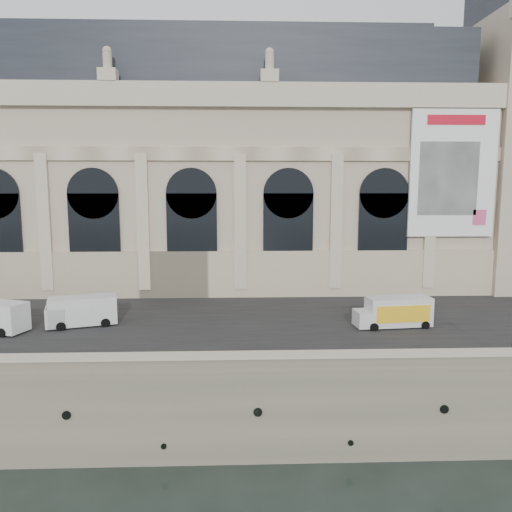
{
  "coord_description": "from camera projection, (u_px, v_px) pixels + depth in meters",
  "views": [
    {
      "loc": [
        0.83,
        -29.88,
        17.93
      ],
      "look_at": [
        2.65,
        22.0,
        10.44
      ],
      "focal_mm": 35.0,
      "sensor_mm": 36.0,
      "label": 1
    }
  ],
  "objects": [
    {
      "name": "quay",
      "position": [
        233.0,
        297.0,
        66.28
      ],
      "size": [
        160.0,
        70.0,
        6.0
      ],
      "primitive_type": "cube",
      "color": "gray",
      "rests_on": "ground"
    },
    {
      "name": "box_truck",
      "position": [
        394.0,
        312.0,
        41.8
      ],
      "size": [
        6.53,
        2.79,
        2.56
      ],
      "color": "silver",
      "rests_on": "quay"
    },
    {
      "name": "ground",
      "position": [
        227.0,
        465.0,
        32.09
      ],
      "size": [
        260.0,
        260.0,
        0.0
      ],
      "primitive_type": "plane",
      "color": "black",
      "rests_on": "ground"
    },
    {
      "name": "street",
      "position": [
        230.0,
        317.0,
        45.08
      ],
      "size": [
        160.0,
        24.0,
        0.06
      ],
      "primitive_type": "cube",
      "color": "#2D2D2D",
      "rests_on": "quay"
    },
    {
      "name": "parapet",
      "position": [
        226.0,
        363.0,
        31.74
      ],
      "size": [
        160.0,
        1.4,
        1.21
      ],
      "color": "gray",
      "rests_on": "quay"
    },
    {
      "name": "museum",
      "position": [
        181.0,
        169.0,
        59.59
      ],
      "size": [
        69.0,
        18.7,
        29.1
      ],
      "color": "#BEAC92",
      "rests_on": "quay"
    },
    {
      "name": "van_c",
      "position": [
        79.0,
        311.0,
        42.04
      ],
      "size": [
        6.05,
        3.67,
        2.53
      ],
      "color": "silver",
      "rests_on": "quay"
    }
  ]
}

